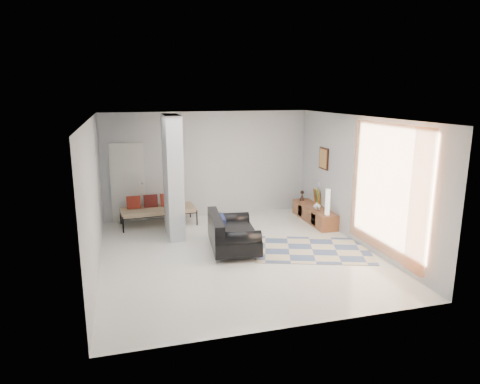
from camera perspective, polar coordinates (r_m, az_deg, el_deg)
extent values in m
plane|color=silver|center=(9.03, -0.39, -8.17)|extent=(6.00, 6.00, 0.00)
plane|color=white|center=(8.42, -0.42, 9.86)|extent=(6.00, 6.00, 0.00)
plane|color=#B2B4B7|center=(11.49, -4.31, 3.68)|extent=(6.00, 0.00, 6.00)
plane|color=#B2B4B7|center=(5.88, 7.28, -5.64)|extent=(6.00, 0.00, 6.00)
plane|color=#B2B4B7|center=(8.36, -18.93, -0.60)|extent=(0.00, 6.00, 6.00)
plane|color=#B2B4B7|center=(9.69, 15.51, 1.46)|extent=(0.00, 6.00, 6.00)
cube|color=silver|center=(9.96, -8.95, 2.09)|extent=(0.35, 1.20, 2.80)
cube|color=silver|center=(11.31, -14.73, 1.17)|extent=(0.85, 0.06, 2.04)
plane|color=#F58340|center=(8.69, 18.93, 0.26)|extent=(0.00, 2.55, 2.55)
cube|color=#33170D|center=(11.05, 11.11, 4.40)|extent=(0.04, 0.45, 0.55)
cube|color=brown|center=(11.27, 9.88, -2.93)|extent=(0.45, 1.85, 0.40)
cube|color=#33170D|center=(10.82, 9.77, -3.60)|extent=(0.02, 0.25, 0.28)
cube|color=#33170D|center=(11.54, 8.04, -2.48)|extent=(0.02, 0.25, 0.28)
cube|color=#F0B546|center=(11.47, 10.22, -0.59)|extent=(0.09, 0.32, 0.40)
cube|color=silver|center=(10.80, 10.38, -2.22)|extent=(0.04, 0.10, 0.12)
cylinder|color=silver|center=(8.56, -2.72, -9.05)|extent=(0.05, 0.05, 0.10)
cylinder|color=silver|center=(9.81, -3.66, -6.11)|extent=(0.05, 0.05, 0.10)
cylinder|color=silver|center=(8.67, 2.26, -8.75)|extent=(0.05, 0.05, 0.10)
cylinder|color=silver|center=(9.91, 0.69, -5.89)|extent=(0.05, 0.05, 0.10)
cube|color=black|center=(9.16, -0.89, -6.19)|extent=(1.11, 1.67, 0.30)
cube|color=black|center=(9.01, -3.26, -4.33)|extent=(0.37, 1.60, 0.36)
cylinder|color=black|center=(8.46, -0.21, -6.21)|extent=(0.93, 0.37, 0.28)
cylinder|color=black|center=(9.72, -1.49, -3.61)|extent=(0.93, 0.37, 0.28)
cube|color=black|center=(9.02, -2.51, -4.17)|extent=(0.20, 0.59, 0.31)
cylinder|color=black|center=(10.59, -15.31, -4.25)|extent=(0.04, 0.04, 0.40)
cylinder|color=black|center=(10.85, -5.76, -3.42)|extent=(0.04, 0.04, 0.40)
cylinder|color=black|center=(11.31, -15.62, -3.17)|extent=(0.04, 0.04, 0.40)
cylinder|color=black|center=(11.55, -6.66, -2.42)|extent=(0.04, 0.04, 0.40)
cube|color=#C9B693|center=(10.99, -10.83, -2.40)|extent=(1.88, 0.89, 0.12)
cube|color=maroon|center=(11.01, -14.00, -1.35)|extent=(0.35, 0.19, 0.33)
cube|color=maroon|center=(11.06, -11.82, -1.17)|extent=(0.35, 0.19, 0.33)
cube|color=maroon|center=(11.12, -9.66, -1.00)|extent=(0.35, 0.19, 0.33)
cube|color=#C4B896|center=(9.34, 9.61, -7.58)|extent=(2.81, 2.31, 0.01)
cylinder|color=white|center=(10.49, 11.60, -1.31)|extent=(0.11, 0.11, 0.62)
imported|color=white|center=(10.96, 10.23, -1.79)|extent=(0.21, 0.21, 0.19)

